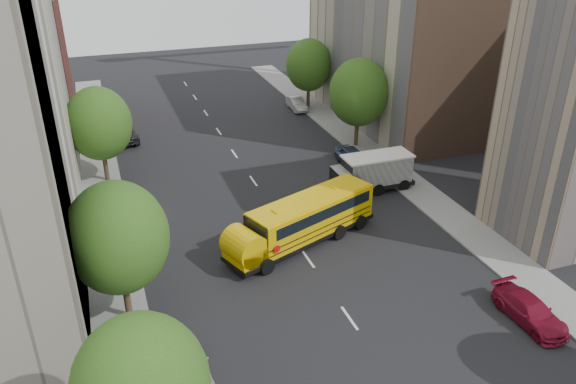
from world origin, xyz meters
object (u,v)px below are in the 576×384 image
parked_car_0 (192,375)px  parked_car_5 (297,104)px  street_tree_2 (99,124)px  street_tree_5 (309,65)px  parked_car_4 (353,157)px  parked_car_2 (122,133)px  school_bus (301,220)px  street_tree_4 (359,93)px  parked_car_3 (530,311)px  street_tree_1 (117,238)px  safari_truck (371,172)px  parked_car_1 (145,210)px

parked_car_0 → parked_car_5: (18.40, 35.91, -0.13)m
street_tree_2 → street_tree_5: (22.00, 12.00, -0.12)m
parked_car_4 → parked_car_5: bearing=86.9°
street_tree_2 → parked_car_2: 9.82m
school_bus → parked_car_2: size_ratio=2.14×
street_tree_5 → parked_car_5: (-1.40, -0.14, -4.05)m
street_tree_5 → parked_car_0: 41.32m
street_tree_4 → parked_car_3: street_tree_4 is taller
street_tree_1 → street_tree_4: street_tree_4 is taller
street_tree_4 → parked_car_2: street_tree_4 is taller
safari_truck → parked_car_1: size_ratio=1.57×
street_tree_1 → parked_car_2: street_tree_1 is taller
street_tree_2 → street_tree_4: (22.00, 0.00, 0.25)m
street_tree_2 → parked_car_0: street_tree_2 is taller
safari_truck → parked_car_5: bearing=85.6°
safari_truck → parked_car_1: (-16.97, 1.15, -0.81)m
street_tree_1 → safari_truck: bearing=26.2°
school_bus → parked_car_3: bearing=-73.9°
parked_car_4 → parked_car_5: size_ratio=1.11×
street_tree_1 → parked_car_0: street_tree_1 is taller
school_bus → parked_car_1: bearing=122.8°
parked_car_1 → parked_car_2: size_ratio=0.81×
school_bus → street_tree_1: bearing=178.2°
school_bus → parked_car_3: 14.21m
street_tree_2 → school_bus: bearing=-51.4°
parked_car_1 → parked_car_4: parked_car_4 is taller
street_tree_5 → safari_truck: size_ratio=1.12×
street_tree_4 → parked_car_1: size_ratio=1.90×
parked_car_0 → parked_car_4: bearing=-132.6°
parked_car_5 → safari_truck: bearing=-92.3°
street_tree_4 → safari_truck: 9.75m
safari_truck → parked_car_0: 22.91m
street_tree_1 → parked_car_0: size_ratio=1.71×
street_tree_1 → parked_car_3: (19.80, -7.35, -4.29)m
parked_car_5 → parked_car_2: bearing=-168.5°
school_bus → parked_car_3: (8.58, -11.28, -1.08)m
street_tree_5 → safari_truck: (-2.91, -20.59, -3.20)m
street_tree_2 → street_tree_5: size_ratio=1.03×
street_tree_1 → parked_car_1: size_ratio=1.86×
street_tree_1 → parked_car_1: (2.12, 10.56, -4.25)m
street_tree_1 → parked_car_5: bearing=55.4°
school_bus → street_tree_2: bearing=107.5°
street_tree_4 → parked_car_0: 31.45m
street_tree_1 → street_tree_2: 18.00m
street_tree_2 → parked_car_5: size_ratio=1.94×
school_bus → parked_car_1: size_ratio=2.63×
parked_car_0 → safari_truck: bearing=-139.0°
safari_truck → parked_car_2: bearing=134.6°
street_tree_5 → parked_car_4: (-2.20, -15.91, -3.95)m
parked_car_1 → school_bus: bearing=146.7°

